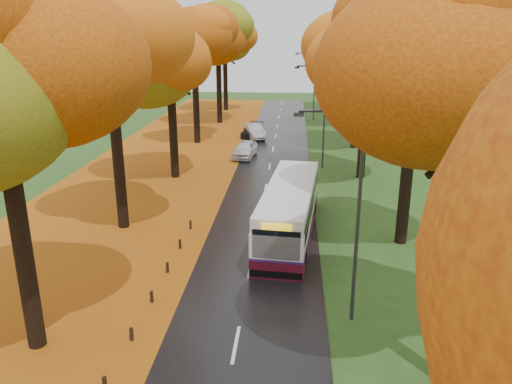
# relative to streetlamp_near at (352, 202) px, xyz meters

# --- Properties ---
(road) EXTENTS (6.50, 90.00, 0.04)m
(road) POSITION_rel_streetlamp_near_xyz_m (-3.95, 17.00, -4.69)
(road) COLOR black
(road) RESTS_ON ground
(centre_line) EXTENTS (0.12, 90.00, 0.01)m
(centre_line) POSITION_rel_streetlamp_near_xyz_m (-3.95, 17.00, -4.67)
(centre_line) COLOR silver
(centre_line) RESTS_ON road
(leaf_verge) EXTENTS (12.00, 90.00, 0.02)m
(leaf_verge) POSITION_rel_streetlamp_near_xyz_m (-12.95, 17.00, -4.70)
(leaf_verge) COLOR maroon
(leaf_verge) RESTS_ON ground
(leaf_drift) EXTENTS (0.90, 90.00, 0.01)m
(leaf_drift) POSITION_rel_streetlamp_near_xyz_m (-7.00, 17.00, -4.67)
(leaf_drift) COLOR #B47312
(leaf_drift) RESTS_ON road
(trees_left) EXTENTS (9.20, 74.00, 13.88)m
(trees_left) POSITION_rel_streetlamp_near_xyz_m (-11.13, 19.06, 4.82)
(trees_left) COLOR black
(trees_left) RESTS_ON ground
(trees_right) EXTENTS (9.30, 74.20, 13.96)m
(trees_right) POSITION_rel_streetlamp_near_xyz_m (3.24, 18.91, 4.98)
(trees_right) COLOR black
(trees_right) RESTS_ON ground
(bollard_row) EXTENTS (0.11, 23.51, 0.52)m
(bollard_row) POSITION_rel_streetlamp_near_xyz_m (-7.65, -3.30, -4.45)
(bollard_row) COLOR black
(bollard_row) RESTS_ON ground
(streetlamp_near) EXTENTS (2.45, 0.18, 8.00)m
(streetlamp_near) POSITION_rel_streetlamp_near_xyz_m (0.00, 0.00, 0.00)
(streetlamp_near) COLOR #333538
(streetlamp_near) RESTS_ON ground
(streetlamp_mid) EXTENTS (2.45, 0.18, 8.00)m
(streetlamp_mid) POSITION_rel_streetlamp_near_xyz_m (0.00, 22.00, 0.00)
(streetlamp_mid) COLOR #333538
(streetlamp_mid) RESTS_ON ground
(streetlamp_far) EXTENTS (2.45, 0.18, 8.00)m
(streetlamp_far) POSITION_rel_streetlamp_near_xyz_m (0.00, 44.00, 0.00)
(streetlamp_far) COLOR #333538
(streetlamp_far) RESTS_ON ground
(bus) EXTENTS (3.43, 10.66, 2.76)m
(bus) POSITION_rel_streetlamp_near_xyz_m (-2.22, 7.96, -3.23)
(bus) COLOR #4D0C1C
(bus) RESTS_ON road
(car_white) EXTENTS (2.17, 4.32, 1.41)m
(car_white) POSITION_rel_streetlamp_near_xyz_m (-6.23, 24.82, -3.97)
(car_white) COLOR white
(car_white) RESTS_ON road
(car_silver) EXTENTS (2.83, 4.59, 1.43)m
(car_silver) POSITION_rel_streetlamp_near_xyz_m (-6.05, 32.87, -3.96)
(car_silver) COLOR #ABAEB4
(car_silver) RESTS_ON road
(car_dark) EXTENTS (2.40, 4.44, 1.22)m
(car_dark) POSITION_rel_streetlamp_near_xyz_m (-6.30, 33.71, -4.06)
(car_dark) COLOR black
(car_dark) RESTS_ON road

